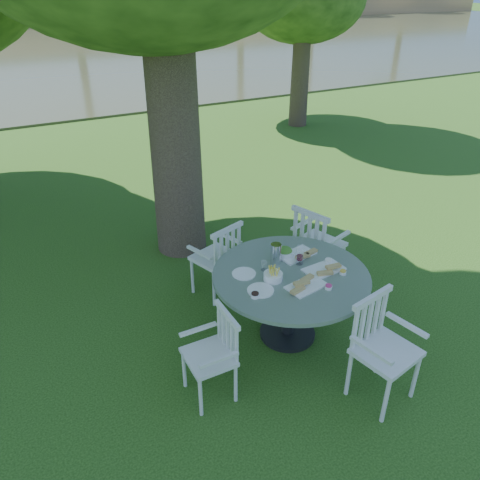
% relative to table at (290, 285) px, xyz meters
% --- Properties ---
extents(ground, '(140.00, 140.00, 0.00)m').
position_rel_table_xyz_m(ground, '(-0.21, 0.43, -0.61)').
color(ground, '#16390C').
rests_on(ground, ground).
extents(table, '(1.49, 1.49, 0.74)m').
position_rel_table_xyz_m(table, '(0.00, 0.00, 0.00)').
color(table, black).
rests_on(table, ground).
extents(chair_ne, '(0.59, 0.61, 0.98)m').
position_rel_table_xyz_m(chair_ne, '(0.75, 0.64, -0.03)').
color(chair_ne, silver).
rests_on(chair_ne, ground).
extents(chair_nw, '(0.57, 0.55, 0.90)m').
position_rel_table_xyz_m(chair_nw, '(-0.29, 0.94, -0.08)').
color(chair_nw, silver).
rests_on(chair_nw, ground).
extents(chair_sw, '(0.39, 0.41, 0.81)m').
position_rel_table_xyz_m(chair_sw, '(-0.94, -0.33, -0.13)').
color(chair_sw, silver).
rests_on(chair_sw, ground).
extents(chair_se, '(0.55, 0.53, 0.95)m').
position_rel_table_xyz_m(chair_se, '(0.25, -0.95, -0.06)').
color(chair_se, silver).
rests_on(chair_se, ground).
extents(tableware, '(1.04, 0.80, 0.21)m').
position_rel_table_xyz_m(tableware, '(-0.00, 0.08, 0.17)').
color(tableware, white).
rests_on(tableware, table).
extents(river, '(100.00, 28.00, 0.12)m').
position_rel_table_xyz_m(river, '(-0.21, 23.43, -0.61)').
color(river, '#353921').
rests_on(river, ground).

